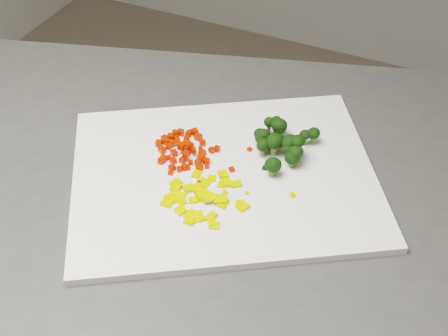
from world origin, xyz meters
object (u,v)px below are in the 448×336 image
at_px(cutting_board, 224,176).
at_px(pepper_pile, 204,195).
at_px(carrot_pile, 188,145).
at_px(broccoli_pile, 290,139).

height_order(cutting_board, pepper_pile, pepper_pile).
height_order(carrot_pile, broccoli_pile, broccoli_pile).
relative_size(cutting_board, pepper_pile, 3.88).
bearing_deg(carrot_pile, cutting_board, -16.25).
relative_size(carrot_pile, pepper_pile, 0.86).
height_order(cutting_board, broccoli_pile, broccoli_pile).
xyz_separation_m(cutting_board, carrot_pile, (-0.07, 0.02, 0.02)).
bearing_deg(broccoli_pile, pepper_pile, -117.26).
xyz_separation_m(carrot_pile, pepper_pile, (0.06, -0.08, -0.01)).
relative_size(cutting_board, broccoli_pile, 3.75).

